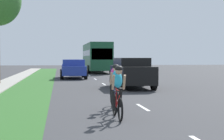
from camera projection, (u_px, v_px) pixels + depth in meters
ground_plane at (106, 86)px, 22.63m from camera, size 120.00×120.00×0.00m
grass_verge at (33, 86)px, 21.93m from camera, size 2.53×70.00×0.01m
lane_markings_center at (99, 81)px, 26.58m from camera, size 0.12×52.20×0.01m
cyclist_lead at (117, 91)px, 10.35m from camera, size 0.42×1.72×1.58m
cyclist_trailing at (115, 86)px, 12.32m from camera, size 0.42×1.72×1.58m
suv_black at (132, 72)px, 20.77m from camera, size 2.15×4.70×1.79m
pickup_blue at (73, 69)px, 30.32m from camera, size 2.22×5.10×1.64m
bus_dark_green at (96, 56)px, 42.84m from camera, size 2.78×11.60×3.48m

